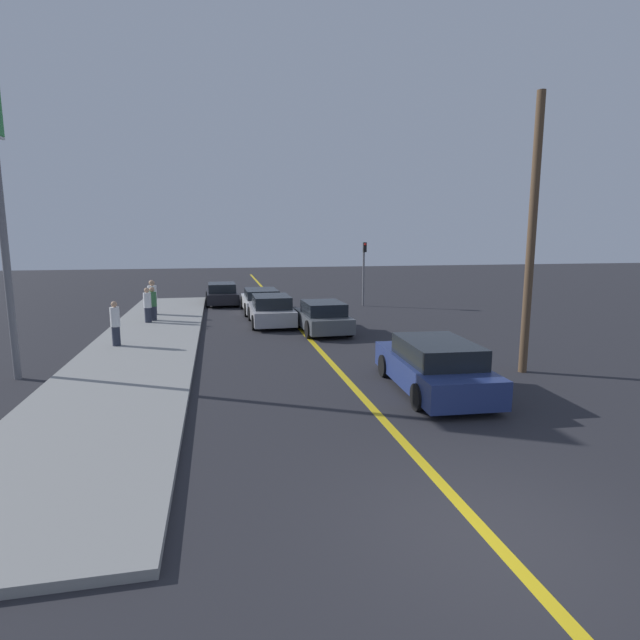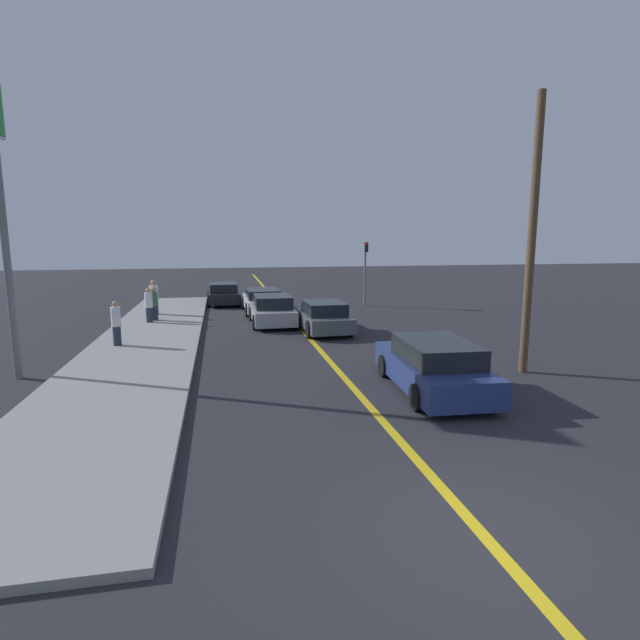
{
  "view_description": "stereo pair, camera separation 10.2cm",
  "coord_description": "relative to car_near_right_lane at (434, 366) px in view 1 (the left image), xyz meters",
  "views": [
    {
      "loc": [
        -3.47,
        -5.55,
        3.98
      ],
      "look_at": [
        -0.32,
        9.77,
        1.36
      ],
      "focal_mm": 28.0,
      "sensor_mm": 36.0,
      "label": 1
    },
    {
      "loc": [
        -3.37,
        -5.57,
        3.98
      ],
      "look_at": [
        -0.32,
        9.77,
        1.36
      ],
      "focal_mm": 28.0,
      "sensor_mm": 36.0,
      "label": 2
    }
  ],
  "objects": [
    {
      "name": "car_far_distant",
      "position": [
        -3.08,
        10.78,
        -0.01
      ],
      "size": [
        1.95,
        4.09,
        1.36
      ],
      "rotation": [
        0.0,
        0.0,
        -0.0
      ],
      "color": "#9E9EA3",
      "rests_on": "ground_plane"
    },
    {
      "name": "pedestrian_far_standing",
      "position": [
        -8.41,
        12.18,
        0.26
      ],
      "size": [
        0.37,
        0.37,
        1.56
      ],
      "color": "#282D3D",
      "rests_on": "sidewalk_left"
    },
    {
      "name": "sidewalk_left",
      "position": [
        -8.14,
        7.34,
        -0.58
      ],
      "size": [
        3.81,
        27.01,
        0.15
      ],
      "color": "gray",
      "rests_on": "ground_plane"
    },
    {
      "name": "ground_plane",
      "position": [
        -1.97,
        -6.17,
        -0.66
      ],
      "size": [
        120.0,
        120.0,
        0.0
      ],
      "primitive_type": "plane",
      "color": "#28282D"
    },
    {
      "name": "pedestrian_by_sign",
      "position": [
        -8.64,
        14.09,
        0.33
      ],
      "size": [
        0.43,
        0.43,
        1.72
      ],
      "color": "#282D3D",
      "rests_on": "sidewalk_left"
    },
    {
      "name": "utility_pole",
      "position": [
        3.39,
        1.19,
        3.31
      ],
      "size": [
        0.24,
        0.24,
        7.93
      ],
      "color": "brown",
      "rests_on": "ground_plane"
    },
    {
      "name": "pedestrian_near_curb",
      "position": [
        -9.04,
        6.76,
        0.29
      ],
      "size": [
        0.33,
        0.33,
        1.59
      ],
      "color": "#282D3D",
      "rests_on": "sidewalk_left"
    },
    {
      "name": "road_center_line",
      "position": [
        -1.97,
        11.83,
        -0.66
      ],
      "size": [
        0.2,
        60.0,
        0.01
      ],
      "color": "gold",
      "rests_on": "ground_plane"
    },
    {
      "name": "traffic_light",
      "position": [
        2.81,
        15.87,
        1.62
      ],
      "size": [
        0.18,
        0.4,
        3.66
      ],
      "color": "slate",
      "rests_on": "ground_plane"
    },
    {
      "name": "car_ahead_center",
      "position": [
        -1.15,
        8.53,
        -0.02
      ],
      "size": [
        1.97,
        3.94,
        1.3
      ],
      "rotation": [
        0.0,
        0.0,
        0.02
      ],
      "color": "#4C5156",
      "rests_on": "ground_plane"
    },
    {
      "name": "pedestrian_mid_group",
      "position": [
        -8.57,
        11.66,
        0.27
      ],
      "size": [
        0.34,
        0.34,
        1.57
      ],
      "color": "#282D3D",
      "rests_on": "sidewalk_left"
    },
    {
      "name": "car_oncoming_far",
      "position": [
        -5.21,
        18.35,
        -0.04
      ],
      "size": [
        1.95,
        4.12,
        1.27
      ],
      "rotation": [
        0.0,
        0.0,
        0.02
      ],
      "color": "black",
      "rests_on": "ground_plane"
    },
    {
      "name": "car_near_right_lane",
      "position": [
        0.0,
        0.0,
        0.0
      ],
      "size": [
        2.18,
        4.71,
        1.37
      ],
      "rotation": [
        0.0,
        0.0,
        -0.05
      ],
      "color": "navy",
      "rests_on": "ground_plane"
    },
    {
      "name": "car_parked_left_lot",
      "position": [
        -3.2,
        14.68,
        -0.04
      ],
      "size": [
        2.03,
        4.57,
        1.25
      ],
      "rotation": [
        0.0,
        0.0,
        0.01
      ],
      "color": "silver",
      "rests_on": "ground_plane"
    }
  ]
}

